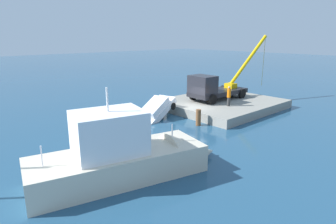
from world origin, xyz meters
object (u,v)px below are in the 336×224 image
object	(u,v)px
crane_truck	(214,87)
salvaged_car	(155,111)
dock_worker	(229,96)
moored_yacht	(140,161)

from	to	relation	value
crane_truck	salvaged_car	world-z (taller)	crane_truck
crane_truck	salvaged_car	xyz separation A→B (m)	(7.18, -0.80, -1.46)
dock_worker	crane_truck	bearing A→B (deg)	-111.32
moored_yacht	salvaged_car	bearing A→B (deg)	-133.93
crane_truck	moored_yacht	size ratio (longest dim) A/B	1.01
crane_truck	dock_worker	size ratio (longest dim) A/B	5.96
crane_truck	salvaged_car	size ratio (longest dim) A/B	2.43
dock_worker	salvaged_car	distance (m)	7.13
salvaged_car	moored_yacht	bearing A→B (deg)	46.07
crane_truck	moored_yacht	distance (m)	16.14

